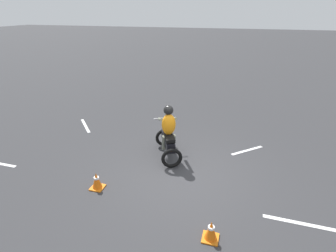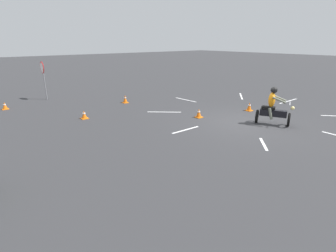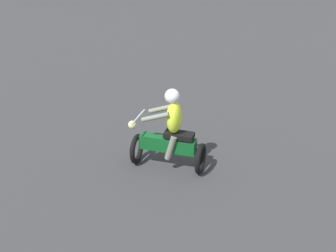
{
  "view_description": "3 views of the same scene",
  "coord_description": "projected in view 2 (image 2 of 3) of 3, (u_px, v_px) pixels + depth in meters",
  "views": [
    {
      "loc": [
        5.78,
        1.32,
        4.11
      ],
      "look_at": [
        -0.88,
        -0.64,
        1.0
      ],
      "focal_mm": 28.0,
      "sensor_mm": 36.0,
      "label": 1
    },
    {
      "loc": [
        -6.43,
        9.81,
        3.54
      ],
      "look_at": [
        -0.25,
        4.74,
        0.9
      ],
      "focal_mm": 28.0,
      "sensor_mm": 36.0,
      "label": 2
    },
    {
      "loc": [
        0.03,
        2.21,
        4.81
      ],
      "look_at": [
        0.37,
        10.12,
        0.9
      ],
      "focal_mm": 50.0,
      "sensor_mm": 36.0,
      "label": 3
    }
  ],
  "objects": [
    {
      "name": "ground_plane",
      "position": [
        246.0,
        123.0,
        11.74
      ],
      "size": [
        120.0,
        120.0,
        0.0
      ],
      "primitive_type": "plane",
      "color": "#333335"
    },
    {
      "name": "motorcycle_rider_foreground",
      "position": [
        273.0,
        108.0,
        11.27
      ],
      "size": [
        1.52,
        1.16,
        1.66
      ],
      "rotation": [
        0.0,
        0.0,
        2.02
      ],
      "color": "black",
      "rests_on": "ground"
    },
    {
      "name": "stop_sign",
      "position": [
        43.0,
        73.0,
        15.81
      ],
      "size": [
        0.7,
        0.08,
        2.3
      ],
      "color": "slate",
      "rests_on": "ground"
    },
    {
      "name": "traffic_cone_near_right",
      "position": [
        84.0,
        115.0,
        12.29
      ],
      "size": [
        0.32,
        0.32,
        0.38
      ],
      "color": "orange",
      "rests_on": "ground"
    },
    {
      "name": "traffic_cone_mid_left",
      "position": [
        199.0,
        113.0,
        12.46
      ],
      "size": [
        0.32,
        0.32,
        0.43
      ],
      "color": "orange",
      "rests_on": "ground"
    },
    {
      "name": "traffic_cone_far_right",
      "position": [
        249.0,
        107.0,
        13.65
      ],
      "size": [
        0.32,
        0.32,
        0.44
      ],
      "color": "orange",
      "rests_on": "ground"
    },
    {
      "name": "traffic_cone_far_center",
      "position": [
        125.0,
        99.0,
        15.36
      ],
      "size": [
        0.32,
        0.32,
        0.46
      ],
      "color": "orange",
      "rests_on": "ground"
    },
    {
      "name": "traffic_cone_far_left",
      "position": [
        5.0,
        106.0,
        13.93
      ],
      "size": [
        0.32,
        0.32,
        0.38
      ],
      "color": "orange",
      "rests_on": "ground"
    },
    {
      "name": "lane_stripe_e",
      "position": [
        186.0,
        100.0,
        16.2
      ],
      "size": [
        1.69,
        0.23,
        0.01
      ],
      "primitive_type": "cube",
      "rotation": [
        0.0,
        0.0,
        1.65
      ],
      "color": "silver",
      "rests_on": "ground"
    },
    {
      "name": "lane_stripe_ne",
      "position": [
        164.0,
        112.0,
        13.46
      ],
      "size": [
        1.23,
        1.37,
        0.01
      ],
      "primitive_type": "cube",
      "rotation": [
        0.0,
        0.0,
        2.41
      ],
      "color": "silver",
      "rests_on": "ground"
    },
    {
      "name": "lane_stripe_n",
      "position": [
        186.0,
        130.0,
        10.8
      ],
      "size": [
        0.12,
        1.44,
        0.01
      ],
      "primitive_type": "cube",
      "rotation": [
        0.0,
        0.0,
        3.13
      ],
      "color": "silver",
      "rests_on": "ground"
    },
    {
      "name": "lane_stripe_nw",
      "position": [
        264.0,
        144.0,
        9.33
      ],
      "size": [
        0.89,
        0.96,
        0.01
      ],
      "primitive_type": "cube",
      "rotation": [
        0.0,
        0.0,
        3.88
      ],
      "color": "silver",
      "rests_on": "ground"
    },
    {
      "name": "lane_stripe_sw",
      "position": [
        336.0,
        116.0,
        12.78
      ],
      "size": [
        1.08,
        1.02,
        0.01
      ],
      "primitive_type": "cube",
      "rotation": [
        0.0,
        0.0,
        5.46
      ],
      "color": "silver",
      "rests_on": "ground"
    },
    {
      "name": "lane_stripe_s",
      "position": [
        288.0,
        101.0,
        15.85
      ],
      "size": [
        0.1,
        2.06,
        0.01
      ],
      "primitive_type": "cube",
      "rotation": [
        0.0,
        0.0,
        6.28
      ],
      "color": "silver",
      "rests_on": "ground"
    },
    {
      "name": "lane_stripe_se",
      "position": [
        241.0,
        96.0,
        17.24
      ],
      "size": [
        1.4,
        1.66,
        0.01
      ],
      "primitive_type": "cube",
      "rotation": [
        0.0,
        0.0,
        6.98
      ],
      "color": "silver",
      "rests_on": "ground"
    }
  ]
}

